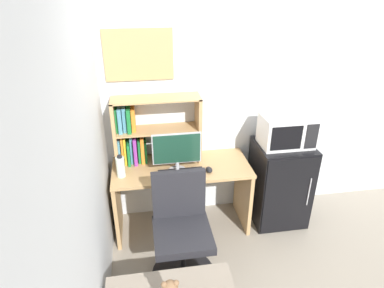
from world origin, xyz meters
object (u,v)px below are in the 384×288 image
monitor (177,151)px  mini_fridge (279,183)px  keyboard (181,173)px  desk_chair (182,235)px  wall_corkboard (139,55)px  hutch_bookshelf (143,131)px  microwave (287,131)px  computer_mouse (209,170)px  water_bottle (121,167)px

monitor → mini_fridge: size_ratio=0.51×
monitor → keyboard: bearing=-65.1°
desk_chair → wall_corkboard: bearing=106.1°
hutch_bookshelf → microwave: hutch_bookshelf is taller
hutch_bookshelf → computer_mouse: hutch_bookshelf is taller
keyboard → microwave: bearing=6.8°
microwave → computer_mouse: bearing=-171.3°
microwave → desk_chair: 1.41m
water_bottle → mini_fridge: 1.65m
desk_chair → water_bottle: bearing=133.7°
hutch_bookshelf → microwave: 1.39m
keyboard → desk_chair: desk_chair is taller
desk_chair → wall_corkboard: (-0.25, 0.88, 1.34)m
monitor → computer_mouse: 0.36m
water_bottle → microwave: 1.62m
mini_fridge → wall_corkboard: 1.91m
monitor → wall_corkboard: wall_corkboard is taller
monitor → mini_fridge: (1.08, 0.06, -0.50)m
mini_fridge → microwave: size_ratio=1.79×
wall_corkboard → microwave: bearing=-12.0°
desk_chair → microwave: bearing=27.7°
monitor → computer_mouse: bearing=-11.2°
keyboard → desk_chair: bearing=-97.7°
wall_corkboard → water_bottle: bearing=-122.9°
desk_chair → mini_fridge: bearing=27.6°
computer_mouse → mini_fridge: 0.85m
hutch_bookshelf → water_bottle: (-0.23, -0.26, -0.22)m
desk_chair → monitor: bearing=86.4°
hutch_bookshelf → water_bottle: bearing=-131.2°
desk_chair → computer_mouse: bearing=54.8°
microwave → wall_corkboard: size_ratio=0.80×
hutch_bookshelf → monitor: bearing=-40.0°
computer_mouse → mini_fridge: mini_fridge is taller
hutch_bookshelf → wall_corkboard: 0.71m
computer_mouse → desk_chair: 0.66m
water_bottle → desk_chair: size_ratio=0.23×
hutch_bookshelf → keyboard: size_ratio=1.96×
mini_fridge → microwave: 0.60m
water_bottle → computer_mouse: bearing=-3.3°
water_bottle → mini_fridge: size_ratio=0.24×
keyboard → mini_fridge: size_ratio=0.47×
hutch_bookshelf → monitor: hutch_bookshelf is taller
microwave → mini_fridge: bearing=-90.3°
mini_fridge → water_bottle: bearing=-177.5°
hutch_bookshelf → monitor: (0.29, -0.25, -0.10)m
wall_corkboard → monitor: bearing=-51.1°
mini_fridge → desk_chair: desk_chair is taller
keyboard → wall_corkboard: wall_corkboard is taller
keyboard → hutch_bookshelf: bearing=136.3°
keyboard → microwave: size_ratio=0.85×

